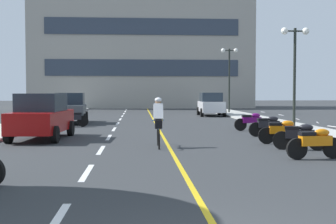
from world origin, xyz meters
The scene contains 29 objects.
ground_plane centered at (0.00, 21.00, 0.00)m, with size 140.00×140.00×0.00m, color #2D3033.
curb_left centered at (-7.20, 24.00, 0.06)m, with size 2.40×72.00×0.12m, color #A8A8A3.
curb_right centered at (7.20, 24.00, 0.06)m, with size 2.40×72.00×0.12m, color #A8A8A3.
lane_dash_0 centered at (-2.00, 2.00, 0.00)m, with size 0.14×2.20×0.01m, color silver.
lane_dash_1 centered at (-2.00, 6.00, 0.00)m, with size 0.14×2.20×0.01m, color silver.
lane_dash_2 centered at (-2.00, 10.00, 0.00)m, with size 0.14×2.20×0.01m, color silver.
lane_dash_3 centered at (-2.00, 14.00, 0.00)m, with size 0.14×2.20×0.01m, color silver.
lane_dash_4 centered at (-2.00, 18.00, 0.00)m, with size 0.14×2.20×0.01m, color silver.
lane_dash_5 centered at (-2.00, 22.00, 0.00)m, with size 0.14×2.20×0.01m, color silver.
lane_dash_6 centered at (-2.00, 26.00, 0.00)m, with size 0.14×2.20×0.01m, color silver.
lane_dash_7 centered at (-2.00, 30.00, 0.00)m, with size 0.14×2.20×0.01m, color silver.
lane_dash_8 centered at (-2.00, 34.00, 0.00)m, with size 0.14×2.20×0.01m, color silver.
lane_dash_9 centered at (-2.00, 38.00, 0.00)m, with size 0.14×2.20×0.01m, color silver.
lane_dash_10 centered at (-2.00, 42.00, 0.00)m, with size 0.14×2.20×0.01m, color silver.
lane_dash_11 centered at (-2.00, 46.00, 0.00)m, with size 0.14×2.20×0.01m, color silver.
centre_line_yellow centered at (0.25, 24.00, 0.00)m, with size 0.12×66.00×0.01m, color gold.
office_building centered at (-0.23, 49.44, 7.58)m, with size 25.47×9.00×15.16m.
street_lamp_mid centered at (7.15, 17.71, 3.80)m, with size 1.46×0.36×5.02m.
street_lamp_far centered at (7.10, 33.53, 4.11)m, with size 1.46×0.36×5.50m.
parked_car_near centered at (-4.61, 13.47, 0.92)m, with size 2.10×4.29×1.82m.
parked_car_mid centered at (-4.82, 22.45, 0.92)m, with size 2.16×4.31×1.82m.
parked_car_far centered at (4.92, 30.05, 0.92)m, with size 2.06×4.27×1.82m.
motorcycle_2 centered at (4.16, 7.67, 0.47)m, with size 1.70×0.60×0.92m.
motorcycle_3 centered at (4.42, 9.56, 0.47)m, with size 1.66×0.75×0.92m.
motorcycle_4 centered at (4.39, 11.21, 0.47)m, with size 1.70×0.60×0.92m.
motorcycle_5 centered at (4.71, 13.94, 0.47)m, with size 1.70×0.60×0.92m.
motorcycle_6 centered at (4.71, 16.69, 0.47)m, with size 1.70×0.60×0.92m.
motorcycle_7 centered at (-4.31, 19.61, 0.47)m, with size 1.65×0.75×0.92m.
cyclist_rider centered at (-0.11, 10.62, 0.89)m, with size 0.42×1.77×1.71m.
Camera 1 is at (-0.81, -4.36, 1.88)m, focal length 47.41 mm.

